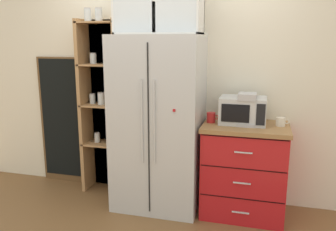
{
  "coord_description": "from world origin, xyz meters",
  "views": [
    {
      "loc": [
        1.0,
        -3.27,
        1.73
      ],
      "look_at": [
        0.1,
        0.03,
        0.97
      ],
      "focal_mm": 37.06,
      "sensor_mm": 36.0,
      "label": 1
    }
  ],
  "objects_px": {
    "mug_red": "(211,117)",
    "bottle_clear": "(247,110)",
    "mug_cream": "(281,122)",
    "bottle_green": "(247,111)",
    "refrigerator": "(159,123)",
    "microwave": "(243,110)",
    "coffee_maker": "(247,109)",
    "chalkboard_menu": "(64,121)"
  },
  "relations": [
    {
      "from": "refrigerator",
      "to": "bottle_clear",
      "type": "xyz_separation_m",
      "value": [
        0.87,
        0.13,
        0.16
      ]
    },
    {
      "from": "coffee_maker",
      "to": "mug_cream",
      "type": "xyz_separation_m",
      "value": [
        0.32,
        0.03,
        -0.11
      ]
    },
    {
      "from": "microwave",
      "to": "mug_cream",
      "type": "bearing_deg",
      "value": -1.62
    },
    {
      "from": "mug_cream",
      "to": "mug_red",
      "type": "height_order",
      "value": "mug_red"
    },
    {
      "from": "chalkboard_menu",
      "to": "coffee_maker",
      "type": "bearing_deg",
      "value": -6.76
    },
    {
      "from": "mug_red",
      "to": "bottle_clear",
      "type": "relative_size",
      "value": 0.43
    },
    {
      "from": "mug_cream",
      "to": "bottle_clear",
      "type": "xyz_separation_m",
      "value": [
        -0.32,
        0.05,
        0.08
      ]
    },
    {
      "from": "bottle_green",
      "to": "chalkboard_menu",
      "type": "height_order",
      "value": "chalkboard_menu"
    },
    {
      "from": "microwave",
      "to": "bottle_green",
      "type": "height_order",
      "value": "bottle_green"
    },
    {
      "from": "mug_red",
      "to": "bottle_green",
      "type": "bearing_deg",
      "value": 11.54
    },
    {
      "from": "bottle_clear",
      "to": "mug_red",
      "type": "bearing_deg",
      "value": -166.14
    },
    {
      "from": "mug_red",
      "to": "bottle_clear",
      "type": "distance_m",
      "value": 0.36
    },
    {
      "from": "refrigerator",
      "to": "bottle_clear",
      "type": "height_order",
      "value": "refrigerator"
    },
    {
      "from": "refrigerator",
      "to": "mug_red",
      "type": "xyz_separation_m",
      "value": [
        0.53,
        0.04,
        0.08
      ]
    },
    {
      "from": "refrigerator",
      "to": "microwave",
      "type": "distance_m",
      "value": 0.85
    },
    {
      "from": "coffee_maker",
      "to": "mug_red",
      "type": "bearing_deg",
      "value": 179.55
    },
    {
      "from": "mug_cream",
      "to": "bottle_green",
      "type": "relative_size",
      "value": 0.46
    },
    {
      "from": "mug_red",
      "to": "chalkboard_menu",
      "type": "bearing_deg",
      "value": 172.07
    },
    {
      "from": "mug_cream",
      "to": "bottle_clear",
      "type": "height_order",
      "value": "bottle_clear"
    },
    {
      "from": "mug_red",
      "to": "mug_cream",
      "type": "bearing_deg",
      "value": 2.54
    },
    {
      "from": "refrigerator",
      "to": "mug_cream",
      "type": "height_order",
      "value": "refrigerator"
    },
    {
      "from": "refrigerator",
      "to": "chalkboard_menu",
      "type": "bearing_deg",
      "value": 167.0
    },
    {
      "from": "mug_cream",
      "to": "bottle_clear",
      "type": "distance_m",
      "value": 0.33
    },
    {
      "from": "coffee_maker",
      "to": "bottle_green",
      "type": "bearing_deg",
      "value": 90.0
    },
    {
      "from": "coffee_maker",
      "to": "bottle_green",
      "type": "xyz_separation_m",
      "value": [
        0.0,
        0.07,
        -0.04
      ]
    },
    {
      "from": "bottle_green",
      "to": "mug_red",
      "type": "bearing_deg",
      "value": -168.46
    },
    {
      "from": "refrigerator",
      "to": "microwave",
      "type": "bearing_deg",
      "value": 5.72
    },
    {
      "from": "coffee_maker",
      "to": "bottle_clear",
      "type": "xyz_separation_m",
      "value": [
        0.0,
        0.09,
        -0.03
      ]
    },
    {
      "from": "bottle_green",
      "to": "bottle_clear",
      "type": "distance_m",
      "value": 0.01
    },
    {
      "from": "mug_cream",
      "to": "chalkboard_menu",
      "type": "bearing_deg",
      "value": 174.83
    },
    {
      "from": "mug_cream",
      "to": "chalkboard_menu",
      "type": "relative_size",
      "value": 0.08
    },
    {
      "from": "refrigerator",
      "to": "chalkboard_menu",
      "type": "distance_m",
      "value": 1.33
    },
    {
      "from": "microwave",
      "to": "mug_cream",
      "type": "relative_size",
      "value": 3.54
    },
    {
      "from": "microwave",
      "to": "chalkboard_menu",
      "type": "bearing_deg",
      "value": 174.24
    },
    {
      "from": "microwave",
      "to": "mug_red",
      "type": "bearing_deg",
      "value": -172.57
    },
    {
      "from": "mug_red",
      "to": "coffee_maker",
      "type": "bearing_deg",
      "value": -0.45
    },
    {
      "from": "refrigerator",
      "to": "microwave",
      "type": "height_order",
      "value": "refrigerator"
    },
    {
      "from": "mug_cream",
      "to": "microwave",
      "type": "bearing_deg",
      "value": 178.38
    },
    {
      "from": "mug_cream",
      "to": "bottle_green",
      "type": "height_order",
      "value": "bottle_green"
    },
    {
      "from": "refrigerator",
      "to": "bottle_green",
      "type": "distance_m",
      "value": 0.89
    },
    {
      "from": "bottle_green",
      "to": "bottle_clear",
      "type": "xyz_separation_m",
      "value": [
        0.0,
        0.01,
        0.0
      ]
    },
    {
      "from": "microwave",
      "to": "mug_red",
      "type": "xyz_separation_m",
      "value": [
        -0.3,
        -0.04,
        -0.08
      ]
    }
  ]
}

